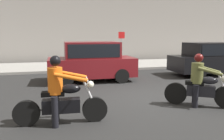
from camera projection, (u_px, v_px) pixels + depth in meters
name	position (u px, v px, depth m)	size (l,w,h in m)	color
ground_plane	(151.00, 97.00, 7.59)	(80.00, 80.00, 0.00)	black
sidewalk_slab	(103.00, 65.00, 15.25)	(40.00, 4.40, 0.14)	gray
motorcycle_with_rider_orange_stripe	(61.00, 97.00, 5.18)	(2.19, 0.70, 1.63)	black
motorcycle_with_rider_olive	(200.00, 85.00, 6.52)	(1.83, 1.18, 1.56)	black
parked_hatchback_maroon	(92.00, 61.00, 10.12)	(3.88, 1.76, 1.80)	maroon
parked_sedan_black	(214.00, 58.00, 11.76)	(4.71, 1.82, 1.72)	black
street_sign_post	(121.00, 44.00, 15.24)	(0.44, 0.08, 2.23)	gray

